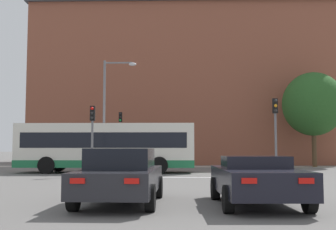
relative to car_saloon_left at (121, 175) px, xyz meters
The scene contains 12 objects.
stop_line_strip 10.50m from the car_saloon_left, 79.91° to the left, with size 7.78×0.30×0.01m, color silver.
far_pavement 23.25m from the car_saloon_left, 85.47° to the left, with size 68.65×2.50×0.01m, color #A09B91.
brick_civic_building 34.46m from the car_saloon_left, 86.16° to the left, with size 29.31×16.56×17.48m.
car_saloon_left is the anchor object (origin of this frame).
car_roadster_right 3.54m from the car_saloon_left, ahead, with size 2.14×4.29×1.27m.
bus_crossing_lead 14.72m from the car_saloon_left, 101.31° to the left, with size 10.63×2.77×2.96m.
traffic_light_far_left 22.95m from the car_saloon_left, 98.04° to the left, with size 0.26×0.31×4.41m.
traffic_light_near_right 13.29m from the car_saloon_left, 59.30° to the left, with size 0.26×0.31×4.15m.
traffic_light_near_left 11.66m from the car_saloon_left, 105.58° to the left, with size 0.26×0.31×3.75m.
street_lamp_junction 16.62m from the car_saloon_left, 100.55° to the left, with size 2.16×0.36×7.25m.
pedestrian_waiting 22.38m from the car_saloon_left, 90.82° to the left, with size 0.42×0.45×1.77m.
tree_by_building 26.19m from the car_saloon_left, 61.44° to the left, with size 4.87×4.87×7.61m.
Camera 1 is at (-0.30, -3.61, 1.46)m, focal length 45.00 mm.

